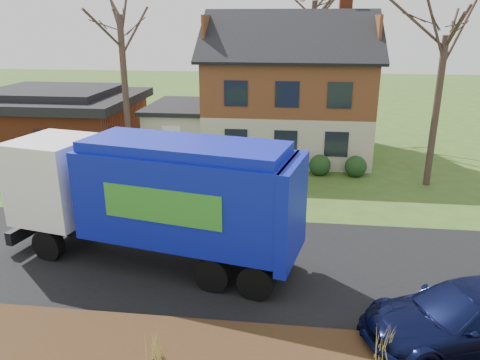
# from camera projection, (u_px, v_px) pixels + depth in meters

# --- Properties ---
(ground) EXTENTS (120.00, 120.00, 0.00)m
(ground) POSITION_uv_depth(u_px,v_px,m) (214.00, 261.00, 15.40)
(ground) COLOR #32521B
(ground) RESTS_ON ground
(road) EXTENTS (80.00, 7.00, 0.02)m
(road) POSITION_uv_depth(u_px,v_px,m) (214.00, 261.00, 15.40)
(road) COLOR black
(road) RESTS_ON ground
(main_house) EXTENTS (12.95, 8.95, 9.26)m
(main_house) POSITION_uv_depth(u_px,v_px,m) (280.00, 84.00, 26.99)
(main_house) COLOR beige
(main_house) RESTS_ON ground
(ranch_house) EXTENTS (9.80, 8.20, 3.70)m
(ranch_house) POSITION_uv_depth(u_px,v_px,m) (56.00, 120.00, 28.42)
(ranch_house) COLOR brown
(ranch_house) RESTS_ON ground
(garbage_truck) EXTENTS (9.98, 4.53, 4.14)m
(garbage_truck) POSITION_uv_depth(u_px,v_px,m) (157.00, 193.00, 14.64)
(garbage_truck) COLOR black
(garbage_truck) RESTS_ON ground
(silver_sedan) EXTENTS (5.29, 3.52, 1.65)m
(silver_sedan) POSITION_uv_depth(u_px,v_px,m) (190.00, 183.00, 20.26)
(silver_sedan) COLOR #919498
(silver_sedan) RESTS_ON ground
(navy_wagon) EXTENTS (5.69, 3.66, 1.53)m
(navy_wagon) POSITION_uv_depth(u_px,v_px,m) (468.00, 317.00, 11.23)
(navy_wagon) COLOR #0B1033
(navy_wagon) RESTS_ON ground
(tree_front_east) EXTENTS (3.56, 3.56, 9.88)m
(tree_front_east) POSITION_uv_depth(u_px,v_px,m) (450.00, 8.00, 20.02)
(tree_front_east) COLOR #412F27
(tree_front_east) RESTS_ON ground
(grass_clump_mid) EXTENTS (0.31, 0.26, 0.87)m
(grass_clump_mid) POSITION_uv_depth(u_px,v_px,m) (156.00, 342.00, 10.38)
(grass_clump_mid) COLOR tan
(grass_clump_mid) RESTS_ON mulch_verge
(grass_clump_east) EXTENTS (0.35, 0.29, 0.88)m
(grass_clump_east) POSITION_uv_depth(u_px,v_px,m) (387.00, 344.00, 10.33)
(grass_clump_east) COLOR #9B8944
(grass_clump_east) RESTS_ON mulch_verge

